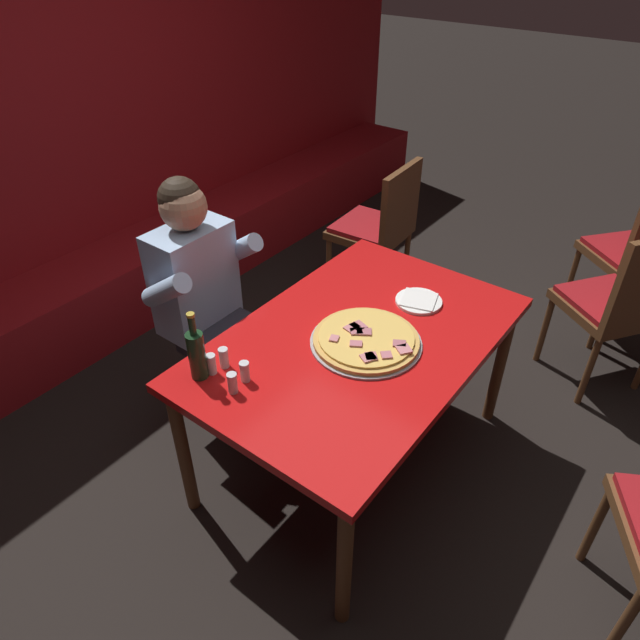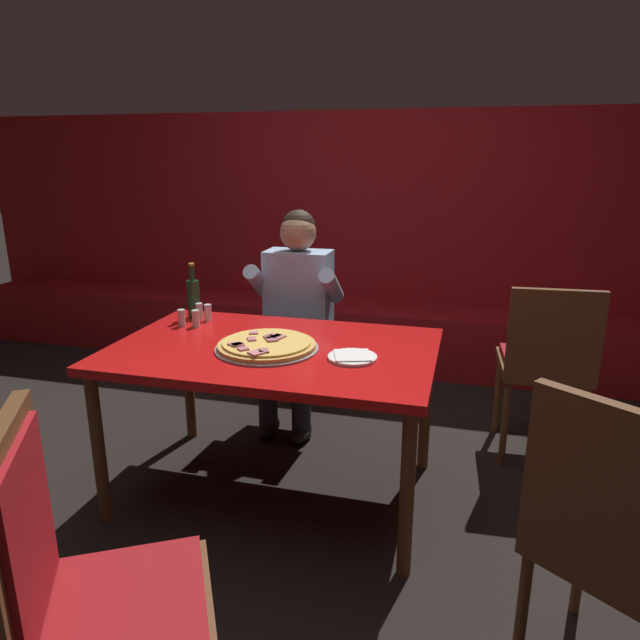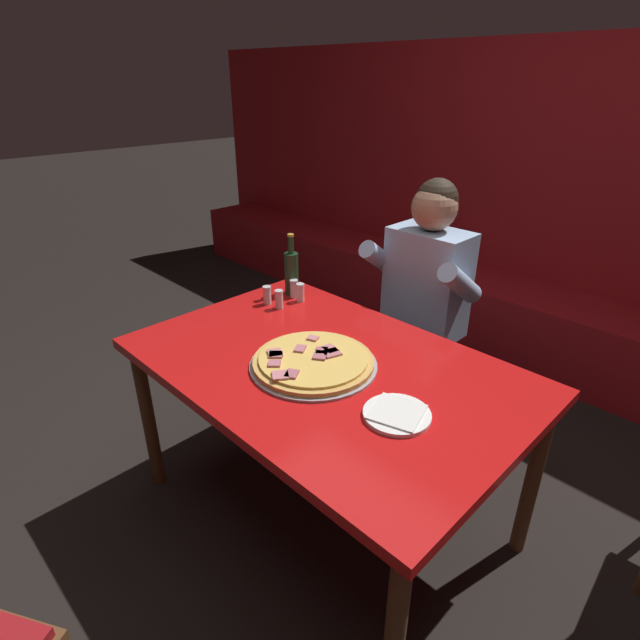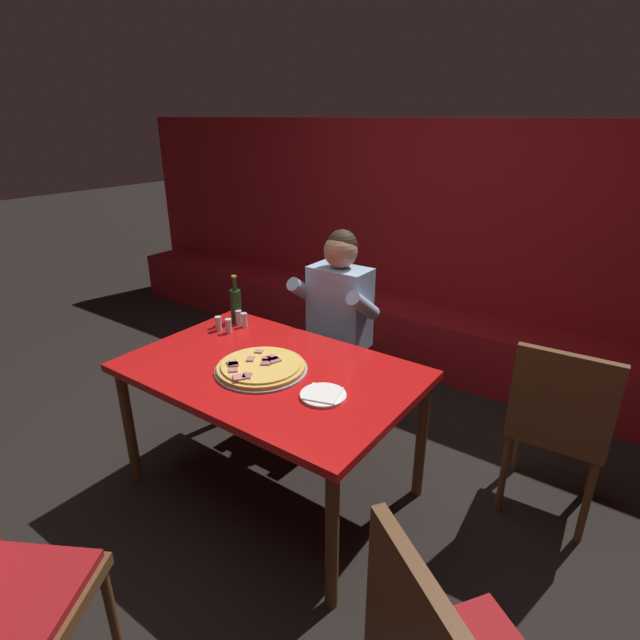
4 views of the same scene
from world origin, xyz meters
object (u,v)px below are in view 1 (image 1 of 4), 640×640
object	(u,v)px
shaker_oregano	(211,365)
shaker_black_pepper	(224,359)
beer_bottle	(197,354)
shaker_red_pepper_flakes	(233,384)
dining_chair_near_left	(381,223)
diner_seated_blue_shirt	(208,298)
main_dining_table	(358,351)
plate_white_paper	(419,301)
shaker_parmesan	(245,372)
dining_chair_far_right	(624,299)
pizza	(366,340)

from	to	relation	value
shaker_oregano	shaker_black_pepper	size ratio (longest dim) A/B	1.00
beer_bottle	shaker_red_pepper_flakes	bearing A→B (deg)	-85.25
dining_chair_near_left	shaker_oregano	bearing A→B (deg)	-168.82
shaker_oregano	diner_seated_blue_shirt	distance (m)	0.59
main_dining_table	plate_white_paper	size ratio (longest dim) A/B	6.90
dining_chair_near_left	main_dining_table	bearing A→B (deg)	-151.71
shaker_parmesan	shaker_oregano	bearing A→B (deg)	109.29
shaker_parmesan	dining_chair_near_left	size ratio (longest dim) A/B	0.09
plate_white_paper	dining_chair_near_left	world-z (taller)	dining_chair_near_left
main_dining_table	dining_chair_far_right	distance (m)	1.50
plate_white_paper	shaker_red_pepper_flakes	size ratio (longest dim) A/B	2.44
shaker_black_pepper	plate_white_paper	bearing A→B (deg)	-24.25
shaker_black_pepper	shaker_red_pepper_flakes	xyz separation A→B (m)	(-0.08, -0.13, 0.00)
shaker_black_pepper	dining_chair_near_left	xyz separation A→B (m)	(1.72, 0.36, -0.21)
shaker_black_pepper	shaker_parmesan	xyz separation A→B (m)	(-0.01, -0.12, 0.00)
pizza	shaker_black_pepper	distance (m)	0.58
shaker_oregano	dining_chair_far_right	bearing A→B (deg)	-31.38
plate_white_paper	shaker_parmesan	xyz separation A→B (m)	(-0.86, 0.26, 0.03)
shaker_black_pepper	dining_chair_far_right	bearing A→B (deg)	-31.93
main_dining_table	dining_chair_near_left	xyz separation A→B (m)	(1.25, 0.67, -0.10)
dining_chair_far_right	shaker_parmesan	bearing A→B (deg)	151.14
plate_white_paper	diner_seated_blue_shirt	bearing A→B (deg)	121.93
plate_white_paper	shaker_red_pepper_flakes	xyz separation A→B (m)	(-0.93, 0.25, 0.03)
dining_chair_near_left	plate_white_paper	bearing A→B (deg)	-139.49
pizza	diner_seated_blue_shirt	distance (m)	0.82
plate_white_paper	diner_seated_blue_shirt	xyz separation A→B (m)	(-0.52, 0.83, -0.05)
beer_bottle	shaker_black_pepper	xyz separation A→B (m)	(0.10, -0.03, -0.07)
shaker_red_pepper_flakes	pizza	bearing A→B (deg)	-23.16
beer_bottle	dining_chair_far_right	xyz separation A→B (m)	(1.84, -1.12, -0.28)
dining_chair_near_left	pizza	bearing A→B (deg)	-150.35
diner_seated_blue_shirt	dining_chair_near_left	distance (m)	1.39
beer_bottle	shaker_parmesan	bearing A→B (deg)	-60.67
pizza	dining_chair_near_left	distance (m)	1.46
shaker_parmesan	diner_seated_blue_shirt	size ratio (longest dim) A/B	0.07
diner_seated_blue_shirt	main_dining_table	bearing A→B (deg)	-79.70
plate_white_paper	shaker_red_pepper_flakes	world-z (taller)	shaker_red_pepper_flakes
main_dining_table	diner_seated_blue_shirt	distance (m)	0.77
shaker_oregano	shaker_black_pepper	world-z (taller)	same
plate_white_paper	dining_chair_near_left	size ratio (longest dim) A/B	0.22
diner_seated_blue_shirt	dining_chair_far_right	size ratio (longest dim) A/B	1.29
pizza	diner_seated_blue_shirt	xyz separation A→B (m)	(-0.12, 0.80, -0.06)
shaker_red_pepper_flakes	beer_bottle	bearing A→B (deg)	94.75
shaker_parmesan	dining_chair_near_left	xyz separation A→B (m)	(1.73, 0.48, -0.21)
shaker_black_pepper	diner_seated_blue_shirt	world-z (taller)	diner_seated_blue_shirt
diner_seated_blue_shirt	dining_chair_far_right	bearing A→B (deg)	-47.30
shaker_black_pepper	shaker_red_pepper_flakes	bearing A→B (deg)	-122.99
shaker_oregano	dining_chair_far_right	size ratio (longest dim) A/B	0.09
shaker_black_pepper	dining_chair_near_left	world-z (taller)	dining_chair_near_left
shaker_oregano	dining_chair_near_left	size ratio (longest dim) A/B	0.09
shaker_black_pepper	shaker_parmesan	distance (m)	0.12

